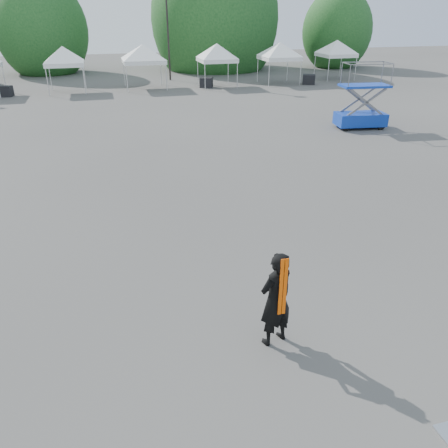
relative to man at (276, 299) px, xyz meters
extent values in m
plane|color=#474442|center=(0.62, 2.91, -0.98)|extent=(120.00, 120.00, 0.00)
cylinder|color=black|center=(3.62, 34.91, 3.77)|extent=(0.16, 0.16, 9.50)
cylinder|color=#382314|center=(-7.38, 42.91, 0.15)|extent=(0.36, 0.36, 2.27)
ellipsoid|color=#18481B|center=(-7.38, 42.91, 2.96)|extent=(4.16, 4.16, 4.78)
cylinder|color=#382314|center=(9.62, 41.91, 0.42)|extent=(0.36, 0.36, 2.80)
ellipsoid|color=#18481B|center=(9.62, 41.91, 3.87)|extent=(5.12, 5.12, 5.89)
cylinder|color=#382314|center=(22.62, 39.91, 0.07)|extent=(0.36, 0.36, 2.10)
ellipsoid|color=#18481B|center=(22.62, 39.91, 2.65)|extent=(3.84, 3.84, 4.42)
cylinder|color=silver|center=(-9.65, 32.15, 0.02)|extent=(0.06, 0.06, 2.00)
cylinder|color=silver|center=(-6.29, 29.35, 0.02)|extent=(0.06, 0.06, 2.00)
cylinder|color=silver|center=(-3.70, 29.35, 0.02)|extent=(0.06, 0.06, 2.00)
cylinder|color=silver|center=(-6.29, 31.94, 0.02)|extent=(0.06, 0.06, 2.00)
cylinder|color=silver|center=(-3.70, 31.94, 0.02)|extent=(0.06, 0.06, 2.00)
cube|color=white|center=(-5.00, 30.64, 1.10)|extent=(2.79, 2.79, 0.30)
pyramid|color=white|center=(-5.00, 30.64, 2.35)|extent=(3.94, 3.94, 1.10)
cylinder|color=silver|center=(-0.57, 29.45, 0.02)|extent=(0.06, 0.06, 2.00)
cylinder|color=silver|center=(2.48, 29.45, 0.02)|extent=(0.06, 0.06, 2.00)
cylinder|color=silver|center=(-0.57, 32.51, 0.02)|extent=(0.06, 0.06, 2.00)
cylinder|color=silver|center=(2.48, 32.51, 0.02)|extent=(0.06, 0.06, 2.00)
cube|color=white|center=(0.96, 30.98, 1.10)|extent=(3.25, 3.25, 0.30)
pyramid|color=white|center=(0.96, 30.98, 2.35)|extent=(4.60, 4.60, 1.10)
cylinder|color=silver|center=(5.46, 28.95, 0.02)|extent=(0.06, 0.06, 2.00)
cylinder|color=silver|center=(8.12, 28.95, 0.02)|extent=(0.06, 0.06, 2.00)
cylinder|color=silver|center=(5.46, 31.61, 0.02)|extent=(0.06, 0.06, 2.00)
cylinder|color=silver|center=(8.12, 31.61, 0.02)|extent=(0.06, 0.06, 2.00)
cube|color=white|center=(6.79, 30.28, 1.10)|extent=(2.86, 2.86, 0.30)
pyramid|color=white|center=(6.79, 30.28, 2.35)|extent=(4.05, 4.05, 1.10)
cylinder|color=silver|center=(10.87, 29.01, 0.02)|extent=(0.06, 0.06, 2.00)
cylinder|color=silver|center=(13.67, 29.01, 0.02)|extent=(0.06, 0.06, 2.00)
cylinder|color=silver|center=(10.87, 31.82, 0.02)|extent=(0.06, 0.06, 2.00)
cylinder|color=silver|center=(13.67, 31.82, 0.02)|extent=(0.06, 0.06, 2.00)
cube|color=white|center=(12.27, 30.42, 1.10)|extent=(3.00, 3.00, 0.30)
pyramid|color=white|center=(12.27, 30.42, 2.35)|extent=(4.25, 4.25, 1.10)
cylinder|color=silver|center=(16.87, 30.24, 0.02)|extent=(0.06, 0.06, 2.00)
cylinder|color=silver|center=(19.55, 30.24, 0.02)|extent=(0.06, 0.06, 2.00)
cylinder|color=silver|center=(16.87, 32.92, 0.02)|extent=(0.06, 0.06, 2.00)
cylinder|color=silver|center=(19.55, 32.92, 0.02)|extent=(0.06, 0.06, 2.00)
cube|color=white|center=(18.21, 31.58, 1.10)|extent=(2.88, 2.88, 0.30)
pyramid|color=white|center=(18.21, 31.58, 2.35)|extent=(4.08, 4.08, 1.10)
imported|color=black|center=(0.00, 0.00, 0.00)|extent=(0.83, 0.68, 1.96)
cube|color=#FF5605|center=(0.00, -0.19, 0.39)|extent=(0.16, 0.03, 1.18)
cube|color=#0C49A6|center=(10.66, 14.61, -0.50)|extent=(2.74, 1.62, 0.65)
cube|color=#0C49A6|center=(10.66, 14.61, 1.23)|extent=(2.62, 1.56, 0.11)
cylinder|color=black|center=(9.62, 14.20, -0.79)|extent=(0.41, 0.21, 0.39)
cylinder|color=black|center=(11.55, 13.94, -0.79)|extent=(0.41, 0.21, 0.39)
cylinder|color=black|center=(9.76, 15.27, -0.79)|extent=(0.41, 0.21, 0.39)
cylinder|color=black|center=(11.69, 15.02, -0.79)|extent=(0.41, 0.21, 0.39)
cube|color=black|center=(-9.37, 29.98, -0.61)|extent=(1.09, 0.93, 0.74)
cube|color=black|center=(5.82, 30.06, -0.60)|extent=(1.22, 1.11, 0.77)
cube|color=black|center=(14.64, 29.35, -0.58)|extent=(1.27, 1.16, 0.80)
camera|label=1|loc=(-2.69, -6.12, 4.83)|focal=35.00mm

